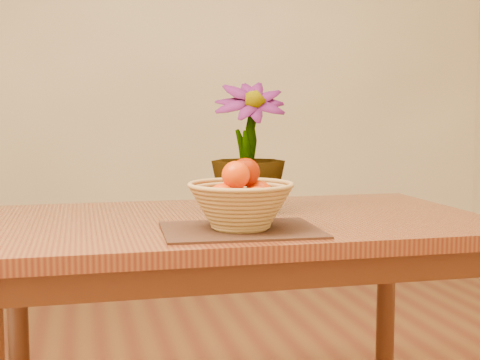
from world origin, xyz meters
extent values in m
cube|color=#FFF2C2|center=(0.00, 2.25, 1.35)|extent=(4.00, 0.02, 2.70)
cube|color=brown|center=(0.00, 0.30, 0.73)|extent=(1.40, 0.80, 0.04)
cube|color=#4A2311|center=(0.00, 0.30, 0.67)|extent=(1.28, 0.68, 0.08)
cylinder|color=#4A2311|center=(-0.62, 0.62, 0.35)|extent=(0.06, 0.06, 0.71)
cylinder|color=#4A2311|center=(0.62, 0.62, 0.35)|extent=(0.06, 0.06, 0.71)
cube|color=#3E2116|center=(-0.03, 0.09, 0.75)|extent=(0.40, 0.31, 0.01)
cylinder|color=#B28A4A|center=(-0.03, 0.09, 0.76)|extent=(0.13, 0.13, 0.01)
sphere|color=#DE4903|center=(-0.03, 0.09, 0.83)|extent=(0.06, 0.06, 0.06)
sphere|color=#DE4903|center=(0.02, 0.12, 0.84)|extent=(0.07, 0.07, 0.07)
sphere|color=#DE4903|center=(-0.06, 0.15, 0.83)|extent=(0.07, 0.07, 0.07)
sphere|color=#DE4903|center=(-0.09, 0.07, 0.84)|extent=(0.07, 0.07, 0.07)
sphere|color=#DE4903|center=(-0.01, 0.04, 0.83)|extent=(0.07, 0.07, 0.07)
sphere|color=#DE4903|center=(-0.02, 0.12, 0.89)|extent=(0.07, 0.07, 0.07)
sphere|color=#DE4903|center=(-0.05, 0.07, 0.89)|extent=(0.07, 0.07, 0.07)
sphere|color=#DE4903|center=(-0.02, 0.12, 0.89)|extent=(0.07, 0.07, 0.07)
imported|color=#154112|center=(0.05, 0.37, 0.94)|extent=(0.24, 0.24, 0.38)
camera|label=1|loc=(-0.42, -1.50, 1.05)|focal=50.00mm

